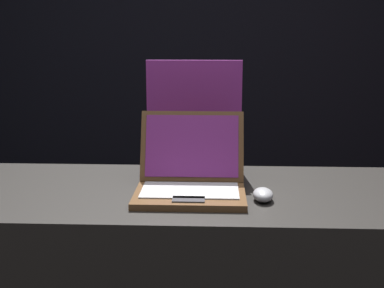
{
  "coord_description": "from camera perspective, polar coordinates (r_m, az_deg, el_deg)",
  "views": [
    {
      "loc": [
        0.07,
        -1.3,
        1.48
      ],
      "look_at": [
        -0.0,
        0.31,
        1.12
      ],
      "focal_mm": 50.0,
      "sensor_mm": 36.0,
      "label": 1
    }
  ],
  "objects": [
    {
      "name": "laptop_middle",
      "position": [
        1.65,
        -0.14,
        -3.36
      ],
      "size": [
        0.33,
        0.32,
        0.24
      ],
      "color": "brown",
      "rests_on": "display_counter"
    },
    {
      "name": "wall_back",
      "position": [
        3.37,
        1.36,
        11.26
      ],
      "size": [
        8.0,
        0.05,
        2.8
      ],
      "color": "black",
      "rests_on": "ground_plane"
    },
    {
      "name": "promo_stand_middle",
      "position": [
        1.89,
        0.23,
        2.7
      ],
      "size": [
        0.33,
        0.07,
        0.39
      ],
      "color": "black",
      "rests_on": "display_counter"
    },
    {
      "name": "mouse_middle",
      "position": [
        1.6,
        7.58,
        -5.38
      ],
      "size": [
        0.06,
        0.09,
        0.04
      ],
      "color": "#B2B2B7",
      "rests_on": "display_counter"
    }
  ]
}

